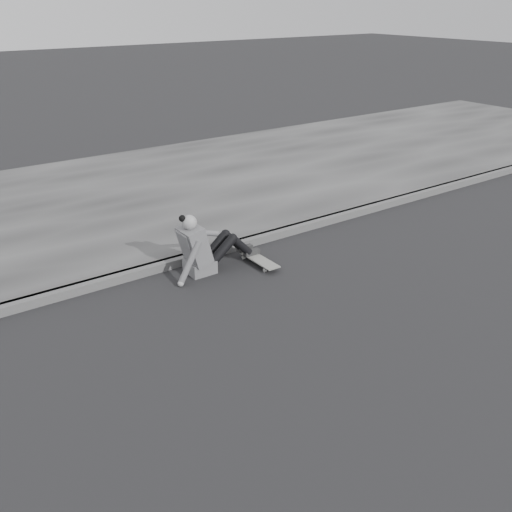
% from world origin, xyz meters
% --- Properties ---
extents(ground, '(80.00, 80.00, 0.00)m').
position_xyz_m(ground, '(0.00, 0.00, 0.00)').
color(ground, black).
rests_on(ground, ground).
extents(curb, '(24.00, 0.16, 0.12)m').
position_xyz_m(curb, '(0.00, 2.58, 0.06)').
color(curb, '#4D4D4D').
rests_on(curb, ground).
extents(sidewalk, '(24.00, 6.00, 0.12)m').
position_xyz_m(sidewalk, '(0.00, 5.60, 0.06)').
color(sidewalk, '#3B3B3B').
rests_on(sidewalk, ground).
extents(skateboard, '(0.20, 0.78, 0.09)m').
position_xyz_m(skateboard, '(-1.46, 1.95, 0.07)').
color(skateboard, '#A4A59F').
rests_on(skateboard, ground).
extents(seated_woman, '(1.38, 0.46, 0.88)m').
position_xyz_m(seated_woman, '(-2.19, 2.20, 0.36)').
color(seated_woman, '#58595B').
rests_on(seated_woman, ground).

